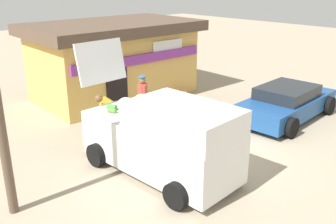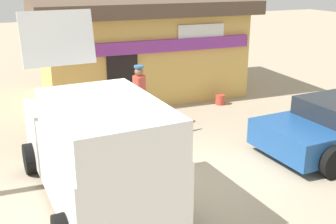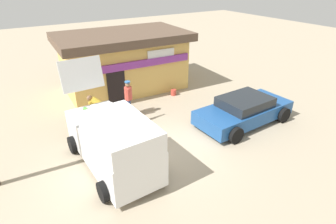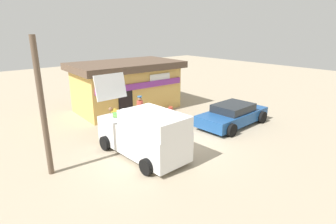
{
  "view_description": "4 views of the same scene",
  "coord_description": "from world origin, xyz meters",
  "px_view_note": "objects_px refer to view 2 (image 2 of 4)",
  "views": [
    {
      "loc": [
        -7.77,
        -6.36,
        4.86
      ],
      "look_at": [
        -0.08,
        1.6,
        0.87
      ],
      "focal_mm": 40.76,
      "sensor_mm": 36.0,
      "label": 1
    },
    {
      "loc": [
        -3.35,
        -6.67,
        3.93
      ],
      "look_at": [
        0.53,
        2.05,
        0.73
      ],
      "focal_mm": 44.91,
      "sensor_mm": 36.0,
      "label": 2
    },
    {
      "loc": [
        -4.22,
        -7.37,
        5.95
      ],
      "look_at": [
        1.17,
        1.34,
        0.7
      ],
      "focal_mm": 29.54,
      "sensor_mm": 36.0,
      "label": 3
    },
    {
      "loc": [
        -7.81,
        -8.57,
        5.17
      ],
      "look_at": [
        0.41,
        1.05,
        1.24
      ],
      "focal_mm": 29.15,
      "sensor_mm": 36.0,
      "label": 4
    }
  ],
  "objects_px": {
    "storefront_bar": "(140,46)",
    "vendor_standing": "(139,93)",
    "delivery_van": "(96,148)",
    "customer_bending": "(86,105)",
    "unloaded_banana_pile": "(62,138)",
    "paint_bucket": "(220,100)"
  },
  "relations": [
    {
      "from": "storefront_bar",
      "to": "vendor_standing",
      "type": "relative_size",
      "value": 4.17
    },
    {
      "from": "storefront_bar",
      "to": "delivery_van",
      "type": "bearing_deg",
      "value": -116.78
    },
    {
      "from": "vendor_standing",
      "to": "customer_bending",
      "type": "height_order",
      "value": "vendor_standing"
    },
    {
      "from": "storefront_bar",
      "to": "unloaded_banana_pile",
      "type": "height_order",
      "value": "storefront_bar"
    },
    {
      "from": "vendor_standing",
      "to": "customer_bending",
      "type": "bearing_deg",
      "value": -175.06
    },
    {
      "from": "customer_bending",
      "to": "paint_bucket",
      "type": "relative_size",
      "value": 4.39
    },
    {
      "from": "delivery_van",
      "to": "paint_bucket",
      "type": "bearing_deg",
      "value": 39.06
    },
    {
      "from": "delivery_van",
      "to": "vendor_standing",
      "type": "distance_m",
      "value": 3.67
    },
    {
      "from": "paint_bucket",
      "to": "customer_bending",
      "type": "bearing_deg",
      "value": -166.71
    },
    {
      "from": "storefront_bar",
      "to": "unloaded_banana_pile",
      "type": "xyz_separation_m",
      "value": [
        -3.32,
        -3.55,
        -1.42
      ]
    },
    {
      "from": "customer_bending",
      "to": "unloaded_banana_pile",
      "type": "xyz_separation_m",
      "value": [
        -0.67,
        -0.2,
        -0.68
      ]
    },
    {
      "from": "customer_bending",
      "to": "paint_bucket",
      "type": "bearing_deg",
      "value": 13.29
    },
    {
      "from": "delivery_van",
      "to": "paint_bucket",
      "type": "height_order",
      "value": "delivery_van"
    },
    {
      "from": "unloaded_banana_pile",
      "to": "delivery_van",
      "type": "bearing_deg",
      "value": -87.39
    },
    {
      "from": "unloaded_banana_pile",
      "to": "paint_bucket",
      "type": "bearing_deg",
      "value": 13.72
    },
    {
      "from": "delivery_van",
      "to": "customer_bending",
      "type": "relative_size",
      "value": 3.38
    },
    {
      "from": "vendor_standing",
      "to": "unloaded_banana_pile",
      "type": "bearing_deg",
      "value": -171.26
    },
    {
      "from": "paint_bucket",
      "to": "unloaded_banana_pile",
      "type": "bearing_deg",
      "value": -166.28
    },
    {
      "from": "storefront_bar",
      "to": "delivery_van",
      "type": "distance_m",
      "value": 7.11
    },
    {
      "from": "storefront_bar",
      "to": "delivery_van",
      "type": "relative_size",
      "value": 1.52
    },
    {
      "from": "unloaded_banana_pile",
      "to": "paint_bucket",
      "type": "relative_size",
      "value": 2.21
    },
    {
      "from": "storefront_bar",
      "to": "paint_bucket",
      "type": "distance_m",
      "value": 3.24
    }
  ]
}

